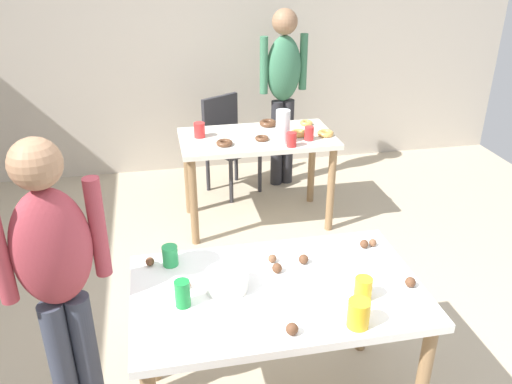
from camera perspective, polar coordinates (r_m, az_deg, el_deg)
The scene contains 31 objects.
wall_back at distance 5.18m, azimuth -6.78°, elevation 16.28°, with size 6.40×0.10×2.60m, color #BCB2A3.
dining_table_near at distance 2.45m, azimuth 2.28°, elevation -12.06°, with size 1.29×0.78×0.75m.
dining_table_far at distance 4.18m, azimuth 0.12°, elevation 4.59°, with size 1.20×0.64×0.75m.
chair_far_table at distance 4.82m, azimuth -3.07°, elevation 5.77°, with size 0.55×0.55×0.87m.
person_girl_near at distance 2.37m, azimuth -20.64°, elevation -8.31°, with size 0.45×0.29×1.50m.
person_adult_far at distance 4.80m, azimuth 2.97°, elevation 11.66°, with size 0.46×0.26×1.61m.
mixing_bowl at distance 2.37m, azimuth -3.19°, elevation -9.52°, with size 0.19×0.19×0.08m, color white.
soda_can at distance 2.28m, azimuth -7.93°, elevation -10.79°, with size 0.07×0.07×0.12m, color #198438.
fork_near at distance 2.16m, azimuth 0.35°, elevation -14.95°, with size 0.17×0.02×0.01m, color silver.
cup_near_0 at distance 2.20m, azimuth 11.00°, elevation -12.76°, with size 0.09×0.09×0.12m, color yellow.
cup_near_1 at distance 2.35m, azimuth 11.48°, elevation -10.16°, with size 0.08×0.08×0.10m, color yellow.
cup_near_2 at distance 2.55m, azimuth -9.25°, elevation -6.80°, with size 0.07×0.07×0.10m, color green.
cake_ball_0 at distance 2.55m, azimuth 5.15°, elevation -7.22°, with size 0.05×0.05×0.05m, color brown.
cake_ball_1 at distance 2.48m, azimuth 2.28°, elevation -8.19°, with size 0.05×0.05×0.05m, color brown.
cake_ball_2 at distance 2.58m, azimuth -11.38°, elevation -7.36°, with size 0.04×0.04×0.04m, color brown.
cake_ball_3 at distance 2.15m, azimuth 3.91°, elevation -14.52°, with size 0.05×0.05×0.05m, color brown.
cake_ball_4 at distance 2.55m, azimuth 1.77°, elevation -7.18°, with size 0.04×0.04×0.04m, color brown.
cake_ball_5 at distance 2.40m, azimuth -7.49°, elevation -9.85°, with size 0.04×0.04×0.04m, color brown.
cake_ball_6 at distance 2.71m, azimuth 11.59°, elevation -5.50°, with size 0.04×0.04×0.04m, color brown.
cake_ball_7 at distance 2.74m, azimuth 12.48°, elevation -5.35°, with size 0.04×0.04×0.04m, color brown.
cake_ball_8 at distance 2.48m, azimuth 16.31°, elevation -9.31°, with size 0.05×0.05×0.05m, color brown.
pitcher_far at distance 3.98m, azimuth 2.92°, elevation 7.09°, with size 0.11×0.11×0.25m, color white.
cup_far_0 at distance 4.06m, azimuth 5.75°, elevation 6.30°, with size 0.07×0.07×0.11m, color red.
cup_far_1 at distance 3.92m, azimuth 3.85°, elevation 5.66°, with size 0.07×0.07×0.11m, color red.
cup_far_2 at distance 4.12m, azimuth -6.12°, elevation 6.66°, with size 0.09×0.09×0.12m, color red.
donut_far_0 at distance 4.05m, azimuth 0.64°, elevation 5.82°, with size 0.10×0.10×0.03m, color brown.
donut_far_1 at distance 4.41m, azimuth 5.45°, elevation 7.43°, with size 0.11×0.11×0.03m, color gold.
donut_far_2 at distance 3.95m, azimuth -3.43°, elevation 5.30°, with size 0.12×0.12×0.04m, color brown.
donut_far_3 at distance 4.37m, azimuth 1.31°, elevation 7.44°, with size 0.14×0.14×0.04m, color brown.
donut_far_4 at distance 4.16m, azimuth 4.62°, elevation 6.34°, with size 0.13×0.13×0.04m, color gold.
donut_far_5 at distance 4.18m, azimuth 7.50°, elevation 6.30°, with size 0.13×0.13×0.04m, color gold.
Camera 1 is at (-0.43, -1.89, 2.17)m, focal length 37.09 mm.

